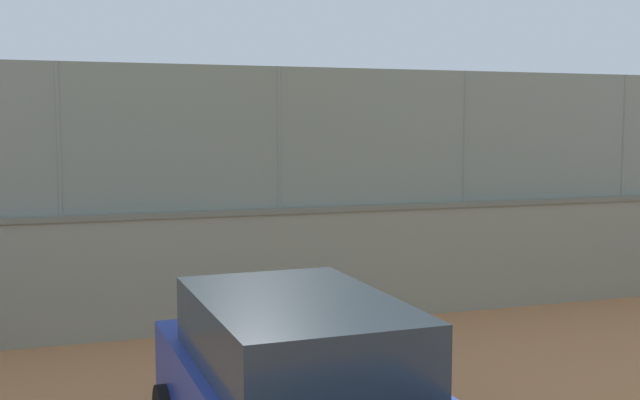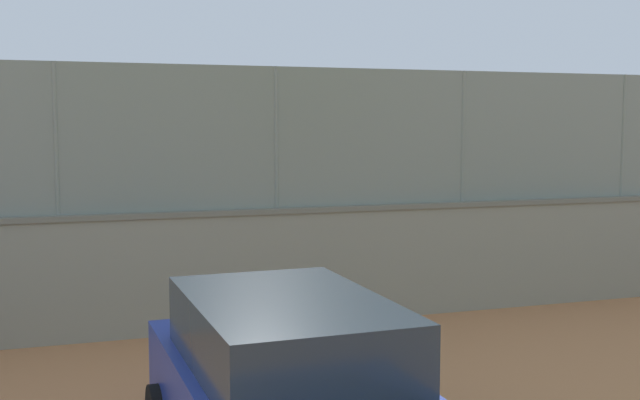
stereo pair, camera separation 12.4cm
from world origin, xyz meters
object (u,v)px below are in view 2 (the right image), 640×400
object	(u,v)px
player_baseline_waiting	(150,202)
courtside_bench	(457,265)
sports_ball	(372,209)
player_at_service_line	(286,227)
player_foreground_swinging	(399,184)
parked_car_blue	(293,398)

from	to	relation	value
player_baseline_waiting	courtside_bench	bearing A→B (deg)	117.69
sports_ball	player_at_service_line	bearing A→B (deg)	-32.73
player_baseline_waiting	sports_ball	world-z (taller)	player_baseline_waiting
player_foreground_swinging	parked_car_blue	distance (m)	22.89
sports_ball	parked_car_blue	size ratio (longest dim) A/B	0.04
player_foreground_swinging	parked_car_blue	size ratio (longest dim) A/B	0.35
player_at_service_line	sports_ball	size ratio (longest dim) A/B	9.33
player_at_service_line	parked_car_blue	xyz separation A→B (m)	(2.51, 9.35, -0.16)
courtside_bench	player_foreground_swinging	bearing A→B (deg)	-109.13
player_at_service_line	player_baseline_waiting	world-z (taller)	player_at_service_line
player_at_service_line	courtside_bench	xyz separation A→B (m)	(-2.74, 2.22, -0.56)
player_baseline_waiting	courtside_bench	world-z (taller)	player_baseline_waiting
player_at_service_line	sports_ball	distance (m)	1.85
player_at_service_line	parked_car_blue	size ratio (longest dim) A/B	0.39
player_foreground_swinging	parked_car_blue	xyz separation A→B (m)	(9.92, 20.62, -0.05)
player_foreground_swinging	parked_car_blue	world-z (taller)	parked_car_blue
player_baseline_waiting	player_foreground_swinging	world-z (taller)	player_baseline_waiting
sports_ball	courtside_bench	distance (m)	2.00
player_foreground_swinging	courtside_bench	xyz separation A→B (m)	(4.68, 13.49, -0.45)
player_at_service_line	parked_car_blue	distance (m)	9.68
courtside_bench	player_baseline_waiting	bearing A→B (deg)	-62.31
player_at_service_line	player_baseline_waiting	size ratio (longest dim) A/B	1.06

